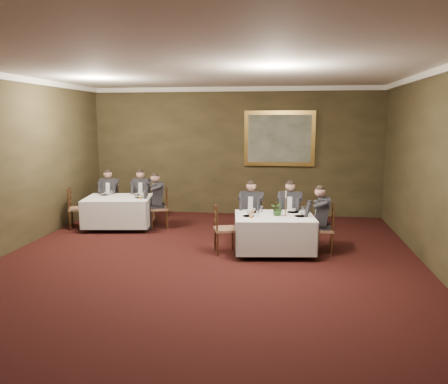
% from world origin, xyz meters
% --- Properties ---
extents(ground, '(10.00, 10.00, 0.00)m').
position_xyz_m(ground, '(0.00, 0.00, 0.00)').
color(ground, black).
rests_on(ground, ground).
extents(ceiling, '(8.00, 10.00, 0.10)m').
position_xyz_m(ceiling, '(0.00, 0.00, 3.50)').
color(ceiling, silver).
rests_on(ceiling, back_wall).
extents(back_wall, '(8.00, 0.10, 3.50)m').
position_xyz_m(back_wall, '(0.00, 5.00, 1.75)').
color(back_wall, '#2D2816').
rests_on(back_wall, ground).
extents(front_wall, '(8.00, 0.10, 3.50)m').
position_xyz_m(front_wall, '(0.00, -5.00, 1.75)').
color(front_wall, '#2D2816').
rests_on(front_wall, ground).
extents(crown_molding, '(8.00, 10.00, 0.12)m').
position_xyz_m(crown_molding, '(0.00, 0.00, 3.44)').
color(crown_molding, white).
rests_on(crown_molding, back_wall).
extents(table_main, '(1.69, 1.38, 0.67)m').
position_xyz_m(table_main, '(1.22, 1.42, 0.45)').
color(table_main, black).
rests_on(table_main, ground).
extents(table_second, '(1.75, 1.44, 0.67)m').
position_xyz_m(table_second, '(-2.60, 2.93, 0.45)').
color(table_second, black).
rests_on(table_second, ground).
extents(chair_main_backleft, '(0.46, 0.44, 1.00)m').
position_xyz_m(chair_main_backleft, '(0.71, 2.15, 0.28)').
color(chair_main_backleft, brown).
rests_on(chair_main_backleft, ground).
extents(diner_main_backleft, '(0.44, 0.50, 1.35)m').
position_xyz_m(diner_main_backleft, '(0.71, 2.14, 0.51)').
color(diner_main_backleft, black).
rests_on(diner_main_backleft, chair_main_backleft).
extents(chair_main_backright, '(0.46, 0.45, 1.00)m').
position_xyz_m(chair_main_backright, '(1.53, 2.26, 0.28)').
color(chair_main_backright, brown).
rests_on(chair_main_backright, ground).
extents(diner_main_backright, '(0.44, 0.50, 1.35)m').
position_xyz_m(diner_main_backright, '(1.53, 2.25, 0.51)').
color(diner_main_backright, black).
rests_on(diner_main_backright, chair_main_backright).
extents(chair_main_endleft, '(0.53, 0.54, 1.00)m').
position_xyz_m(chair_main_endleft, '(0.25, 1.29, 0.28)').
color(chair_main_endleft, brown).
rests_on(chair_main_endleft, ground).
extents(chair_main_endright, '(0.45, 0.47, 1.00)m').
position_xyz_m(chair_main_endright, '(2.19, 1.55, 0.28)').
color(chair_main_endright, brown).
rests_on(chair_main_endright, ground).
extents(diner_main_endright, '(0.50, 0.44, 1.35)m').
position_xyz_m(diner_main_endright, '(2.18, 1.55, 0.51)').
color(diner_main_endright, black).
rests_on(diner_main_endright, chair_main_endright).
extents(chair_sec_backleft, '(0.52, 0.50, 1.00)m').
position_xyz_m(chair_sec_backleft, '(-3.14, 3.67, 0.28)').
color(chair_sec_backleft, brown).
rests_on(chair_sec_backleft, ground).
extents(diner_sec_backleft, '(0.49, 0.55, 1.35)m').
position_xyz_m(diner_sec_backleft, '(-3.14, 3.66, 0.51)').
color(diner_sec_backleft, black).
rests_on(diner_sec_backleft, chair_sec_backleft).
extents(chair_sec_backright, '(0.49, 0.48, 1.00)m').
position_xyz_m(chair_sec_backright, '(-2.31, 3.80, 0.28)').
color(chair_sec_backright, brown).
rests_on(chair_sec_backright, ground).
extents(diner_sec_backright, '(0.46, 0.53, 1.35)m').
position_xyz_m(diner_sec_backright, '(-2.30, 3.79, 0.51)').
color(diner_sec_backright, black).
rests_on(diner_sec_backright, chair_sec_backright).
extents(chair_sec_endright, '(0.53, 0.55, 1.00)m').
position_xyz_m(chair_sec_endright, '(-1.61, 3.09, 0.28)').
color(chair_sec_endright, brown).
rests_on(chair_sec_endright, ground).
extents(diner_sec_endright, '(0.58, 0.53, 1.35)m').
position_xyz_m(diner_sec_endright, '(-1.62, 3.08, 0.51)').
color(diner_sec_endright, black).
rests_on(diner_sec_endright, chair_sec_endright).
extents(chair_sec_endleft, '(0.54, 0.55, 1.00)m').
position_xyz_m(chair_sec_endleft, '(-3.59, 2.78, 0.28)').
color(chair_sec_endleft, brown).
rests_on(chair_sec_endleft, ground).
extents(centerpiece, '(0.34, 0.32, 0.30)m').
position_xyz_m(centerpiece, '(1.29, 1.42, 0.92)').
color(centerpiece, '#2D5926').
rests_on(centerpiece, table_main).
extents(candlestick, '(0.07, 0.07, 0.51)m').
position_xyz_m(candlestick, '(1.44, 1.45, 0.95)').
color(candlestick, '#A67132').
rests_on(candlestick, table_main).
extents(place_setting_table_main, '(0.33, 0.31, 0.14)m').
position_xyz_m(place_setting_table_main, '(0.82, 1.71, 0.80)').
color(place_setting_table_main, white).
rests_on(place_setting_table_main, table_main).
extents(place_setting_table_second, '(0.33, 0.31, 0.14)m').
position_xyz_m(place_setting_table_second, '(-3.02, 3.22, 0.80)').
color(place_setting_table_second, white).
rests_on(place_setting_table_second, table_second).
extents(painting, '(1.90, 0.09, 1.49)m').
position_xyz_m(painting, '(1.22, 4.94, 2.12)').
color(painting, gold).
rests_on(painting, back_wall).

